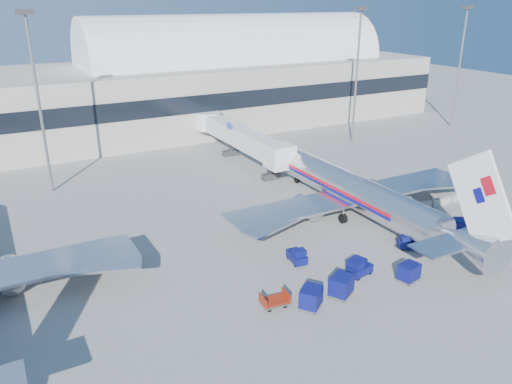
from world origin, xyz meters
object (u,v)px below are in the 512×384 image
barrier_far (459,197)px  cart_solo_far (464,227)px  tug_right (409,242)px  cart_solo_near (409,272)px  cart_train_b (341,285)px  mast_far_east (462,49)px  cart_train_a (357,266)px  mast_west (35,77)px  barrier_near (421,206)px  barrier_mid (441,201)px  tug_left (297,256)px  tug_lead (359,269)px  cart_open_red (275,302)px  mast_east (358,56)px  cart_train_c (311,297)px  airliner_main (357,192)px  jetbridge_near (236,135)px

barrier_far → cart_solo_far: bearing=-137.4°
tug_right → cart_solo_near: (-4.58, -4.58, 0.21)m
barrier_far → cart_train_b: size_ratio=1.14×
mast_far_east → cart_train_a: bearing=-146.0°
mast_west → barrier_near: mast_west is taller
barrier_mid → tug_left: 23.74m
tug_left → tug_lead: bearing=-134.9°
mast_west → cart_open_red: bearing=-71.6°
mast_far_east → tug_left: size_ratio=8.86×
mast_east → cart_train_b: 51.77m
mast_west → tug_right: mast_west is taller
barrier_far → cart_solo_near: cart_solo_near is taller
barrier_far → cart_train_c: bearing=-160.6°
airliner_main → cart_solo_far: 11.98m
cart_solo_far → tug_left: bearing=-161.5°
tug_lead → cart_open_red: tug_lead is taller
cart_train_c → barrier_near: bearing=-12.4°
mast_west → cart_solo_far: bearing=-43.7°
cart_train_c → tug_lead: bearing=-19.7°
cart_solo_far → cart_train_a: bearing=-147.7°
barrier_near → cart_open_red: 27.25m
mast_east → tug_right: mast_east is taller
barrier_near → cart_solo_far: size_ratio=1.16×
barrier_near → cart_solo_near: bearing=-139.5°
mast_west → mast_far_east: bearing=0.0°
tug_lead → cart_train_a: bearing=79.8°
barrier_mid → cart_train_c: cart_train_c is taller
airliner_main → barrier_near: 8.74m
cart_solo_near → cart_open_red: (-12.57, 2.35, -0.46)m
mast_east → mast_far_east: 25.00m
mast_far_east → cart_open_red: size_ratio=9.62×
airliner_main → cart_train_a: bearing=-128.8°
airliner_main → mast_far_east: mast_far_east is taller
cart_solo_near → cart_open_red: size_ratio=0.91×
barrier_far → tug_right: bearing=-156.2°
barrier_near → mast_east: bearing=66.8°
tug_lead → tug_right: size_ratio=1.01×
cart_train_b → cart_train_c: bearing=154.8°
cart_train_b → cart_open_red: size_ratio=1.12×
cart_train_a → cart_solo_near: 4.61m
tug_right → cart_solo_near: size_ratio=1.19×
airliner_main → barrier_near: size_ratio=12.42×
cart_train_a → cart_train_b: 4.15m
mast_east → mast_far_east: bearing=0.0°
barrier_mid → tug_right: size_ratio=1.17×
cart_solo_near → barrier_near: bearing=28.6°
mast_west → barrier_mid: size_ratio=7.53×
mast_east → cart_train_a: 48.04m
jetbridge_near → cart_solo_near: bearing=-94.0°
barrier_far → cart_train_a: cart_train_a is taller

